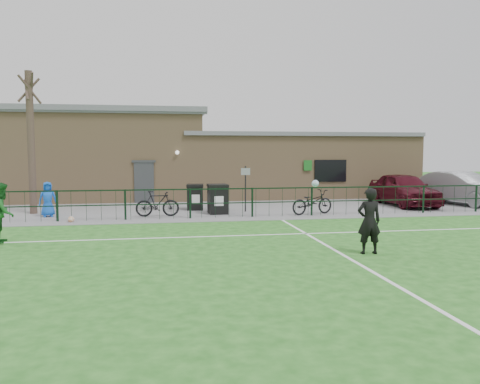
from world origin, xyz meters
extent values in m
plane|color=#205E1B|center=(0.00, 0.00, 0.00)|extent=(90.00, 90.00, 0.00)
cube|color=slate|center=(0.00, 13.50, 0.01)|extent=(34.00, 13.00, 0.02)
cube|color=white|center=(0.00, 7.80, 0.00)|extent=(28.00, 0.10, 0.01)
cube|color=white|center=(0.00, 4.00, 0.00)|extent=(28.00, 0.10, 0.01)
cube|color=white|center=(2.00, 0.00, 0.00)|extent=(0.10, 16.00, 0.01)
cube|color=black|center=(0.00, 8.00, 0.60)|extent=(28.00, 0.10, 1.20)
cylinder|color=#402F27|center=(-8.00, 10.50, 3.00)|extent=(0.30, 0.30, 6.00)
cube|color=black|center=(-1.12, 10.71, 0.55)|extent=(0.78, 0.86, 1.07)
cube|color=black|center=(-0.26, 9.21, 0.60)|extent=(0.82, 0.92, 1.16)
cylinder|color=black|center=(1.02, 9.68, 1.02)|extent=(0.06, 0.06, 2.00)
imported|color=#490D18|center=(9.07, 10.74, 0.82)|extent=(1.90, 4.69, 1.60)
imported|color=#94959A|center=(12.14, 10.70, 0.83)|extent=(3.01, 5.22, 1.63)
imported|color=black|center=(-2.78, 8.71, 0.55)|extent=(1.76, 0.52, 1.05)
imported|color=black|center=(3.63, 8.33, 0.54)|extent=(2.09, 1.24, 1.04)
imported|color=blue|center=(-7.15, 9.37, 0.73)|extent=(0.79, 0.62, 1.42)
imported|color=black|center=(2.71, 0.88, 0.86)|extent=(0.65, 0.45, 1.72)
sphere|color=white|center=(2.09, 3.38, 1.67)|extent=(0.22, 0.22, 0.22)
imported|color=#195A20|center=(-7.20, 4.07, 0.88)|extent=(0.76, 0.92, 1.76)
sphere|color=silver|center=(-5.97, 7.71, 0.12)|extent=(0.24, 0.24, 0.24)
cube|color=tan|center=(0.00, 16.50, 1.75)|extent=(24.00, 5.00, 3.50)
cube|color=tan|center=(-6.24, 16.50, 4.10)|extent=(11.52, 5.00, 1.20)
cube|color=slate|center=(-6.24, 16.50, 4.82)|extent=(12.02, 5.40, 0.28)
cube|color=slate|center=(5.28, 16.50, 3.60)|extent=(13.44, 5.30, 0.22)
cube|color=#383A3D|center=(-3.50, 13.97, 1.05)|extent=(1.00, 0.08, 2.10)
cube|color=black|center=(6.50, 13.97, 1.60)|extent=(1.80, 0.08, 1.20)
cube|color=#19661E|center=(5.20, 13.92, 1.90)|extent=(0.45, 0.04, 0.55)
camera|label=1|loc=(-2.56, -10.42, 2.67)|focal=35.00mm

